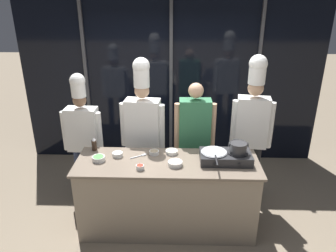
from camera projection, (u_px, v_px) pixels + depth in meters
name	position (u px, v px, depth m)	size (l,w,h in m)	color
ground_plane	(167.00, 225.00, 4.19)	(24.00, 24.00, 0.00)	#7F705B
window_wall_back	(171.00, 84.00, 5.40)	(4.90, 0.09, 2.70)	black
demo_counter	(167.00, 195.00, 4.01)	(2.16, 0.72, 0.93)	gray
portable_stove	(225.00, 157.00, 3.82)	(0.60, 0.34, 0.12)	#28282B
frying_pan	(214.00, 151.00, 3.78)	(0.30, 0.52, 0.04)	#ADAFB5
stock_pot	(238.00, 147.00, 3.76)	(0.23, 0.20, 0.12)	#333335
squeeze_bottle_soy	(94.00, 144.00, 4.08)	(0.06, 0.06, 0.17)	#332319
prep_bowl_scallions	(99.00, 158.00, 3.84)	(0.15, 0.15, 0.06)	white
prep_bowl_chili_flakes	(140.00, 167.00, 3.66)	(0.09, 0.09, 0.05)	white
prep_bowl_shrimp	(175.00, 163.00, 3.74)	(0.17, 0.17, 0.05)	white
prep_bowl_ginger	(172.00, 152.00, 4.01)	(0.15, 0.15, 0.05)	white
prep_bowl_garlic	(117.00, 154.00, 3.94)	(0.13, 0.13, 0.05)	white
prep_bowl_mushrooms	(154.00, 152.00, 4.00)	(0.12, 0.12, 0.05)	white
serving_spoon_slotted	(141.00, 155.00, 3.96)	(0.20, 0.14, 0.02)	#B2B5BA
chef_head	(83.00, 129.00, 4.42)	(0.55, 0.24, 1.81)	#2D3856
chef_sous	(143.00, 122.00, 4.37)	(0.60, 0.29, 2.02)	#232326
person_guest	(195.00, 132.00, 4.35)	(0.54, 0.22, 1.71)	#2D3856
chef_line	(252.00, 119.00, 4.28)	(0.54, 0.27, 2.06)	#232326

